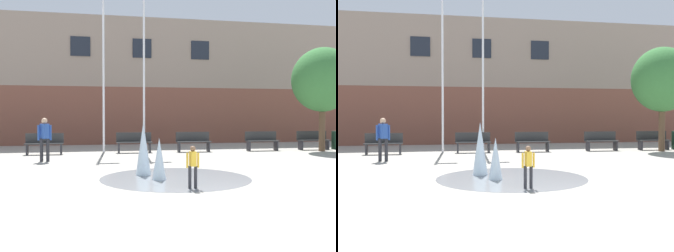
% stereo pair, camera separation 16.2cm
% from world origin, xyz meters
% --- Properties ---
extents(ground_plane, '(100.00, 100.00, 0.00)m').
position_xyz_m(ground_plane, '(0.00, 0.00, 0.00)').
color(ground_plane, '#9E998E').
extents(library_building, '(36.00, 6.05, 7.41)m').
position_xyz_m(library_building, '(0.00, 19.12, 3.71)').
color(library_building, brown).
rests_on(library_building, ground).
extents(splash_fountain, '(4.03, 4.03, 1.50)m').
position_xyz_m(splash_fountain, '(-1.26, 3.90, 0.53)').
color(splash_fountain, gray).
rests_on(splash_fountain, ground).
extents(park_bench_left_of_flagpoles, '(1.60, 0.44, 0.91)m').
position_xyz_m(park_bench_left_of_flagpoles, '(-4.92, 10.90, 0.48)').
color(park_bench_left_of_flagpoles, '#28282D').
rests_on(park_bench_left_of_flagpoles, ground).
extents(park_bench_under_left_flagpole, '(1.60, 0.44, 0.91)m').
position_xyz_m(park_bench_under_left_flagpole, '(-1.03, 11.00, 0.48)').
color(park_bench_under_left_flagpole, '#28282D').
rests_on(park_bench_under_left_flagpole, ground).
extents(park_bench_center, '(1.60, 0.44, 0.91)m').
position_xyz_m(park_bench_center, '(1.71, 10.90, 0.48)').
color(park_bench_center, '#28282D').
rests_on(park_bench_center, ground).
extents(park_bench_under_right_flagpole, '(1.60, 0.44, 0.91)m').
position_xyz_m(park_bench_under_right_flagpole, '(5.08, 10.85, 0.48)').
color(park_bench_under_right_flagpole, '#28282D').
rests_on(park_bench_under_right_flagpole, ground).
extents(park_bench_far_right, '(1.60, 0.44, 0.91)m').
position_xyz_m(park_bench_far_right, '(7.78, 10.86, 0.48)').
color(park_bench_far_right, '#28282D').
rests_on(park_bench_far_right, ground).
extents(child_in_fountain, '(0.31, 0.21, 0.99)m').
position_xyz_m(child_in_fountain, '(-0.67, 2.03, 0.58)').
color(child_in_fountain, '#28282D').
rests_on(child_in_fountain, ground).
extents(adult_watching, '(0.50, 0.39, 1.59)m').
position_xyz_m(adult_watching, '(-4.61, 8.17, 0.93)').
color(adult_watching, '#28282D').
rests_on(adult_watching, ground).
extents(flagpole_left, '(0.80, 0.10, 8.06)m').
position_xyz_m(flagpole_left, '(-2.34, 11.46, 4.28)').
color(flagpole_left, silver).
rests_on(flagpole_left, ground).
extents(flagpole_right, '(0.80, 0.10, 8.16)m').
position_xyz_m(flagpole_right, '(-0.49, 11.46, 4.33)').
color(flagpole_right, silver).
rests_on(flagpole_right, ground).
extents(street_tree_near_building, '(2.83, 2.83, 4.86)m').
position_xyz_m(street_tree_near_building, '(7.71, 9.99, 3.34)').
color(street_tree_near_building, brown).
rests_on(street_tree_near_building, ground).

